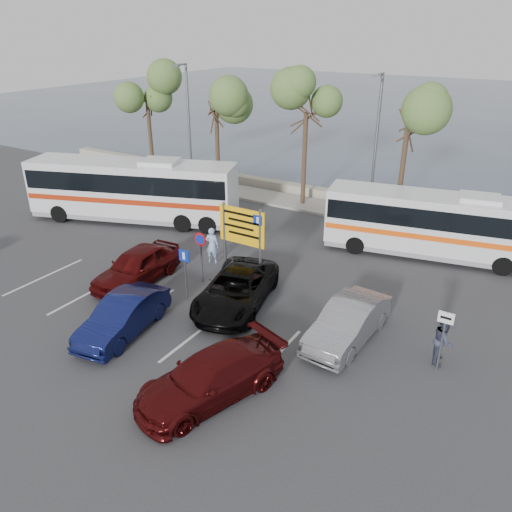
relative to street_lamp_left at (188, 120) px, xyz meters
The scene contains 24 objects.
ground 17.43m from the street_lamp_left, 53.51° to the right, with size 120.00×120.00×0.00m, color #373639.
kerb_strip 10.99m from the street_lamp_left, ahead, with size 44.00×2.40×0.15m, color gray.
seawall 11.16m from the street_lamp_left, 13.93° to the left, with size 48.00×0.80×0.60m, color gray.
sea 47.77m from the street_lamp_left, 77.86° to the left, with size 140.00×140.00×0.00m, color #38465A.
tree_far_left 4.38m from the street_lamp_left, behind, with size 3.20×3.20×7.60m.
tree_left 2.49m from the street_lamp_left, 13.51° to the left, with size 3.20×3.20×7.20m.
tree_mid 8.76m from the street_lamp_left, ahead, with size 3.20×3.20×8.00m.
tree_right 14.59m from the street_lamp_left, ahead, with size 3.20×3.20×7.40m.
street_lamp_left is the anchor object (origin of this frame).
street_lamp_right 13.00m from the street_lamp_left, ahead, with size 0.45×1.15×8.01m.
direction_sign 15.24m from the street_lamp_left, 43.17° to the right, with size 2.20×0.12×3.60m.
sign_no_stop 14.88m from the street_lamp_left, 49.83° to the right, with size 0.60×0.08×2.35m.
sign_parking 16.37m from the street_lamp_left, 52.40° to the right, with size 0.50×0.07×2.25m.
sign_taxi 23.38m from the street_lamp_left, 31.27° to the right, with size 0.50×0.07×2.20m.
lane_markings 17.62m from the street_lamp_left, 58.61° to the right, with size 12.02×4.20×0.01m, color silver, non-canonical shape.
coach_bus_left 7.72m from the street_lamp_left, 78.69° to the right, with size 11.95×6.42×3.68m.
coach_bus_right 18.02m from the street_lamp_left, ahead, with size 10.86×4.28×3.31m.
car_blue 18.86m from the street_lamp_left, 59.38° to the right, with size 1.49×4.27×1.41m, color #0F1446.
car_maroon 22.50m from the street_lamp_left, 50.16° to the right, with size 1.98×4.87×1.41m, color #470B0C.
car_red 14.94m from the street_lamp_left, 61.01° to the right, with size 1.85×4.60×1.57m, color #490A0A.
suv_black 17.28m from the street_lamp_left, 45.53° to the right, with size 2.40×5.19×1.44m, color black.
car_silver_b 20.86m from the street_lamp_left, 35.91° to the right, with size 1.56×4.48×1.48m, color gray.
pedestrian_near 13.18m from the street_lamp_left, 47.13° to the right, with size 0.65×0.42×1.77m, color #9CB2E3.
pedestrian_far 23.21m from the street_lamp_left, 30.25° to the right, with size 0.83×0.65×1.72m, color #34394F.
Camera 1 is at (11.73, -13.10, 10.39)m, focal length 35.00 mm.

